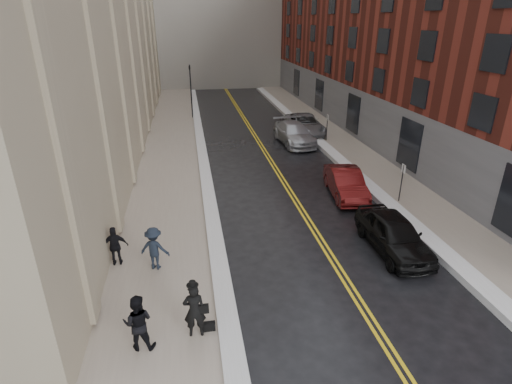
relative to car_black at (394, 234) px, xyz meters
name	(u,v)px	position (x,y,z in m)	size (l,w,h in m)	color
ground	(295,321)	(-5.25, -3.61, -0.80)	(160.00, 160.00, 0.00)	black
sidewalk_left	(170,166)	(-9.75, 12.39, -0.72)	(4.00, 64.00, 0.15)	gray
sidewalk_right	(358,155)	(3.75, 12.39, -0.72)	(3.00, 64.00, 0.15)	gray
lane_stripe_a	(269,161)	(-2.87, 12.39, -0.79)	(0.12, 64.00, 0.01)	gold
lane_stripe_b	(273,161)	(-2.63, 12.39, -0.79)	(0.12, 64.00, 0.01)	gold
snow_ridge_left	(204,163)	(-7.45, 12.39, -0.67)	(0.70, 60.80, 0.26)	white
snow_ridge_right	(334,156)	(1.90, 12.39, -0.65)	(0.85, 60.80, 0.30)	white
building_right	(432,21)	(12.25, 19.39, 8.20)	(14.00, 50.00, 18.00)	maroon
traffic_signal	(191,87)	(-7.85, 26.39, 2.29)	(0.18, 0.15, 5.20)	black
parking_sign_near	(402,180)	(2.65, 4.39, 0.56)	(0.06, 0.35, 2.23)	black
parking_sign_far	(327,125)	(2.65, 16.39, 0.56)	(0.06, 0.35, 2.23)	black
car_black	(394,234)	(0.00, 0.00, 0.00)	(1.88, 4.67, 1.59)	black
car_maroon	(346,183)	(0.16, 5.88, -0.03)	(1.61, 4.63, 1.52)	#4F0E0E
car_silver_near	(294,133)	(-0.05, 16.41, 0.02)	(2.29, 5.63, 1.64)	#ADAFB5
car_silver_far	(304,124)	(1.55, 19.04, 0.03)	(2.75, 5.96, 1.66)	gray
pedestrian_main	(194,310)	(-8.49, -3.81, 0.28)	(0.68, 0.44, 1.86)	black
pedestrian_a	(138,322)	(-10.13, -4.04, 0.27)	(0.89, 0.69, 1.83)	black
pedestrian_b	(154,248)	(-9.92, 0.12, 0.24)	(1.14, 0.66, 1.77)	black
pedestrian_c	(115,246)	(-11.45, 0.66, 0.18)	(0.97, 0.40, 1.65)	black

